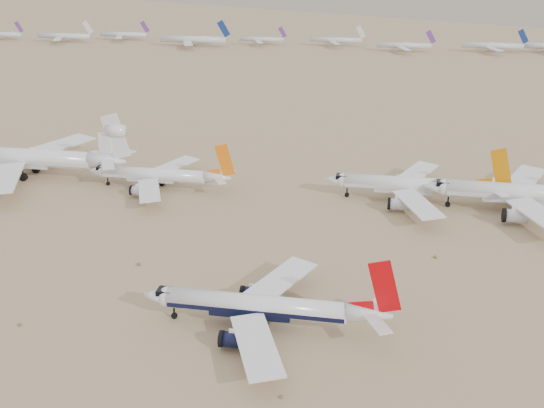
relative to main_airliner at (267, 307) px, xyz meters
The scene contains 8 objects.
ground 9.19m from the main_airliner, 121.63° to the left, with size 7000.00×7000.00×0.00m, color #997E59.
main_airliner is the anchor object (origin of this frame).
row2_navy_widebody 93.56m from the main_airliner, 49.92° to the left, with size 55.06×53.84×19.59m.
row2_gold_tail 79.71m from the main_airliner, 68.56° to the left, with size 49.06×47.98×17.47m.
row2_orange_tail 84.50m from the main_airliner, 123.16° to the left, with size 43.20×42.26×15.41m.
row2_white_trijet 115.87m from the main_airliner, 140.40° to the left, with size 62.68×61.26×22.21m.
distant_storage_row 348.41m from the main_airliner, 87.43° to the left, with size 609.41×60.55×15.70m.
desert_scrub 39.05m from the main_airliner, 152.82° to the right, with size 206.06×121.67×0.63m.
Camera 1 is at (26.13, -120.17, 72.51)m, focal length 45.00 mm.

